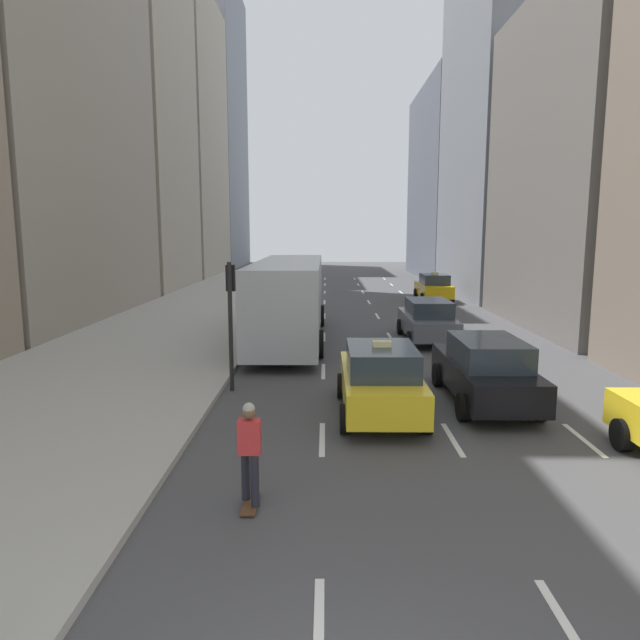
{
  "coord_description": "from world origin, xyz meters",
  "views": [
    {
      "loc": [
        -0.13,
        -3.71,
        4.42
      ],
      "look_at": [
        -0.3,
        13.73,
        1.7
      ],
      "focal_mm": 32.0,
      "sensor_mm": 36.0,
      "label": 1
    }
  ],
  "objects_px": {
    "city_bus": "(289,297)",
    "skateboarder": "(250,450)",
    "taxi_second": "(434,287)",
    "traffic_light_pole": "(231,305)",
    "sedan_black_near": "(485,370)",
    "sedan_silver_behind": "(428,320)",
    "taxi_lead": "(381,380)"
  },
  "relations": [
    {
      "from": "taxi_second",
      "to": "sedan_silver_behind",
      "type": "xyz_separation_m",
      "value": [
        -2.8,
        -13.64,
        -0.01
      ]
    },
    {
      "from": "sedan_black_near",
      "to": "city_bus",
      "type": "xyz_separation_m",
      "value": [
        -5.61,
        8.53,
        0.9
      ]
    },
    {
      "from": "traffic_light_pole",
      "to": "taxi_lead",
      "type": "bearing_deg",
      "value": -28.85
    },
    {
      "from": "city_bus",
      "to": "skateboarder",
      "type": "height_order",
      "value": "city_bus"
    },
    {
      "from": "taxi_second",
      "to": "sedan_silver_behind",
      "type": "distance_m",
      "value": 13.93
    },
    {
      "from": "taxi_lead",
      "to": "sedan_black_near",
      "type": "bearing_deg",
      "value": 20.19
    },
    {
      "from": "sedan_black_near",
      "to": "city_bus",
      "type": "distance_m",
      "value": 10.25
    },
    {
      "from": "taxi_lead",
      "to": "skateboarder",
      "type": "bearing_deg",
      "value": -118.38
    },
    {
      "from": "city_bus",
      "to": "skateboarder",
      "type": "bearing_deg",
      "value": -88.92
    },
    {
      "from": "taxi_lead",
      "to": "sedan_silver_behind",
      "type": "height_order",
      "value": "taxi_lead"
    },
    {
      "from": "city_bus",
      "to": "traffic_light_pole",
      "type": "height_order",
      "value": "traffic_light_pole"
    },
    {
      "from": "taxi_second",
      "to": "traffic_light_pole",
      "type": "height_order",
      "value": "traffic_light_pole"
    },
    {
      "from": "sedan_black_near",
      "to": "city_bus",
      "type": "bearing_deg",
      "value": 123.36
    },
    {
      "from": "taxi_lead",
      "to": "traffic_light_pole",
      "type": "xyz_separation_m",
      "value": [
        -3.95,
        2.18,
        1.53
      ]
    },
    {
      "from": "taxi_second",
      "to": "city_bus",
      "type": "height_order",
      "value": "city_bus"
    },
    {
      "from": "sedan_black_near",
      "to": "skateboarder",
      "type": "height_order",
      "value": "skateboarder"
    },
    {
      "from": "sedan_silver_behind",
      "to": "traffic_light_pole",
      "type": "bearing_deg",
      "value": -132.84
    },
    {
      "from": "taxi_lead",
      "to": "sedan_silver_behind",
      "type": "distance_m",
      "value": 9.86
    },
    {
      "from": "taxi_lead",
      "to": "sedan_black_near",
      "type": "distance_m",
      "value": 2.98
    },
    {
      "from": "sedan_black_near",
      "to": "city_bus",
      "type": "height_order",
      "value": "city_bus"
    },
    {
      "from": "skateboarder",
      "to": "sedan_silver_behind",
      "type": "bearing_deg",
      "value": 69.33
    },
    {
      "from": "sedan_black_near",
      "to": "sedan_silver_behind",
      "type": "bearing_deg",
      "value": 90.0
    },
    {
      "from": "taxi_second",
      "to": "traffic_light_pole",
      "type": "distance_m",
      "value": 23.05
    },
    {
      "from": "sedan_black_near",
      "to": "traffic_light_pole",
      "type": "height_order",
      "value": "traffic_light_pole"
    },
    {
      "from": "city_bus",
      "to": "traffic_light_pole",
      "type": "relative_size",
      "value": 3.22
    },
    {
      "from": "city_bus",
      "to": "skateboarder",
      "type": "xyz_separation_m",
      "value": [
        0.27,
        -14.26,
        -0.82
      ]
    },
    {
      "from": "sedan_silver_behind",
      "to": "traffic_light_pole",
      "type": "relative_size",
      "value": 1.33
    },
    {
      "from": "skateboarder",
      "to": "traffic_light_pole",
      "type": "relative_size",
      "value": 0.48
    },
    {
      "from": "sedan_black_near",
      "to": "traffic_light_pole",
      "type": "xyz_separation_m",
      "value": [
        -6.75,
        1.15,
        1.53
      ]
    },
    {
      "from": "city_bus",
      "to": "skateboarder",
      "type": "relative_size",
      "value": 6.65
    },
    {
      "from": "sedan_silver_behind",
      "to": "traffic_light_pole",
      "type": "height_order",
      "value": "traffic_light_pole"
    },
    {
      "from": "sedan_silver_behind",
      "to": "city_bus",
      "type": "xyz_separation_m",
      "value": [
        -5.61,
        0.1,
        0.91
      ]
    }
  ]
}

